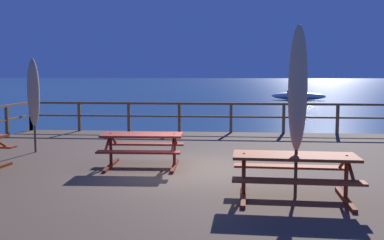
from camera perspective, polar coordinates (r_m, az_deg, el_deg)
name	(u,v)px	position (r m, az deg, el deg)	size (l,w,h in m)	color
ground_plane	(188,204)	(10.23, -0.49, -10.72)	(600.00, 600.00, 0.00)	navy
wooden_deck	(188,186)	(10.12, -0.49, -8.51)	(13.46, 12.77, 0.81)	brown
railing_waterside_far	(205,112)	(16.08, 1.69, 1.05)	(13.26, 0.10, 1.09)	brown
picnic_table_front_left	(294,166)	(7.72, 13.04, -5.85)	(2.11, 1.47, 0.78)	#993819
picnic_table_mid_centre	(142,143)	(10.17, -6.40, -2.95)	(1.88, 1.48, 0.78)	maroon
patio_umbrella_tall_back_left	(33,93)	(12.66, -19.72, 3.30)	(0.32, 0.32, 2.54)	#4C3828
patio_umbrella_tall_front	(298,89)	(7.63, 13.45, 3.90)	(0.32, 0.32, 2.94)	#4C3828
sailboat_distant	(298,96)	(51.30, 13.49, 3.07)	(6.23, 3.06, 7.72)	silver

